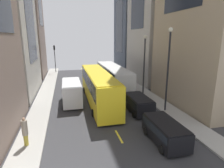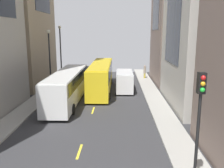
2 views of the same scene
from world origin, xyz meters
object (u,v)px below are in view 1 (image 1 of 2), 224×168
at_px(pedestrian_crossing_mid, 111,66).
at_px(traffic_light_near_corner, 55,54).
at_px(delivery_van_white, 72,91).
at_px(car_black_1, 139,103).
at_px(streetcar_yellow, 98,85).
at_px(city_bus_white, 113,75).
at_px(car_black_0, 165,130).
at_px(pedestrian_walking_far, 25,131).

height_order(pedestrian_crossing_mid, traffic_light_near_corner, traffic_light_near_corner).
relative_size(delivery_van_white, car_black_1, 1.31).
height_order(streetcar_yellow, pedestrian_crossing_mid, streetcar_yellow).
bearing_deg(traffic_light_near_corner, delivery_van_white, 97.50).
relative_size(delivery_van_white, pedestrian_crossing_mid, 2.45).
relative_size(city_bus_white, traffic_light_near_corner, 2.24).
height_order(car_black_1, pedestrian_crossing_mid, pedestrian_crossing_mid).
bearing_deg(car_black_0, traffic_light_near_corner, -73.82).
distance_m(city_bus_white, pedestrian_crossing_mid, 13.49).
bearing_deg(city_bus_white, pedestrian_crossing_mid, -102.59).
xyz_separation_m(delivery_van_white, car_black_1, (-6.52, 4.40, -0.53)).
bearing_deg(streetcar_yellow, city_bus_white, -119.73).
xyz_separation_m(city_bus_white, traffic_light_near_corner, (8.95, -15.44, 2.12)).
height_order(city_bus_white, pedestrian_walking_far, city_bus_white).
xyz_separation_m(delivery_van_white, pedestrian_crossing_mid, (-9.15, -18.44, -0.21)).
xyz_separation_m(delivery_van_white, pedestrian_walking_far, (3.48, 8.57, -0.27)).
bearing_deg(pedestrian_crossing_mid, car_black_1, -138.77).
relative_size(streetcar_yellow, car_black_0, 3.30).
bearing_deg(delivery_van_white, pedestrian_walking_far, 67.92).
xyz_separation_m(city_bus_white, pedestrian_crossing_mid, (-2.94, -13.15, -0.71)).
relative_size(city_bus_white, car_black_0, 3.09).
distance_m(car_black_0, car_black_1, 5.86).
bearing_deg(pedestrian_walking_far, pedestrian_crossing_mid, 118.47).
xyz_separation_m(delivery_van_white, traffic_light_near_corner, (2.73, -20.74, 2.61)).
distance_m(pedestrian_crossing_mid, pedestrian_walking_far, 29.82).
xyz_separation_m(pedestrian_crossing_mid, traffic_light_near_corner, (11.88, -2.30, 2.83)).
height_order(streetcar_yellow, delivery_van_white, streetcar_yellow).
bearing_deg(delivery_van_white, streetcar_yellow, 174.55).
xyz_separation_m(streetcar_yellow, car_black_0, (-3.24, 9.97, -1.19)).
xyz_separation_m(car_black_0, traffic_light_near_corner, (9.00, -31.00, 3.19)).
distance_m(car_black_1, traffic_light_near_corner, 26.97).
relative_size(city_bus_white, pedestrian_walking_far, 6.12).
bearing_deg(traffic_light_near_corner, streetcar_yellow, 105.31).
bearing_deg(car_black_0, pedestrian_crossing_mid, -95.74).
xyz_separation_m(city_bus_white, streetcar_yellow, (3.19, 5.59, 0.11)).
xyz_separation_m(streetcar_yellow, delivery_van_white, (3.03, -0.29, -0.61)).
height_order(city_bus_white, delivery_van_white, city_bus_white).
bearing_deg(city_bus_white, pedestrian_walking_far, 55.04).
bearing_deg(delivery_van_white, car_black_0, 121.42).
bearing_deg(car_black_0, pedestrian_walking_far, -9.85).
distance_m(delivery_van_white, traffic_light_near_corner, 21.08).
bearing_deg(traffic_light_near_corner, car_black_0, 106.18).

